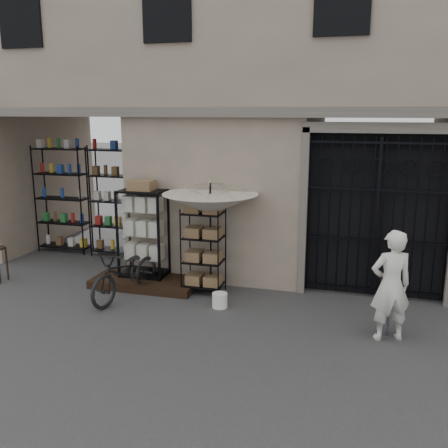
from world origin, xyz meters
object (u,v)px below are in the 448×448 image
(display_cabinet, at_px, (143,238))
(market_umbrella, at_px, (210,198))
(shopkeeper, at_px, (387,339))
(white_bucket, at_px, (220,300))
(steel_bollard, at_px, (385,306))
(bicycle, at_px, (127,298))
(wire_rack, at_px, (204,252))

(display_cabinet, relative_size, market_umbrella, 0.74)
(shopkeeper, bearing_deg, white_bucket, -31.94)
(display_cabinet, relative_size, steel_bollard, 2.07)
(market_umbrella, relative_size, white_bucket, 9.34)
(display_cabinet, distance_m, steel_bollard, 4.57)
(white_bucket, distance_m, shopkeeper, 2.75)
(bicycle, height_order, steel_bollard, bicycle)
(display_cabinet, xyz_separation_m, market_umbrella, (1.38, -0.12, 0.85))
(wire_rack, distance_m, white_bucket, 1.02)
(display_cabinet, height_order, market_umbrella, market_umbrella)
(display_cabinet, bearing_deg, shopkeeper, -0.01)
(steel_bollard, bearing_deg, wire_rack, 163.26)
(wire_rack, height_order, market_umbrella, market_umbrella)
(steel_bollard, bearing_deg, market_umbrella, 161.58)
(steel_bollard, xyz_separation_m, shopkeeper, (0.05, -0.16, -0.44))
(steel_bollard, bearing_deg, bicycle, 175.92)
(white_bucket, bearing_deg, bicycle, -179.41)
(display_cabinet, relative_size, shopkeeper, 1.10)
(wire_rack, bearing_deg, white_bucket, -72.91)
(display_cabinet, height_order, white_bucket, display_cabinet)
(wire_rack, xyz_separation_m, shopkeeper, (3.18, -1.11, -0.78))
(display_cabinet, bearing_deg, market_umbrella, 11.08)
(market_umbrella, distance_m, steel_bollard, 3.44)
(steel_bollard, bearing_deg, display_cabinet, 165.61)
(wire_rack, height_order, steel_bollard, wire_rack)
(wire_rack, relative_size, bicycle, 0.89)
(shopkeeper, bearing_deg, steel_bollard, -95.47)
(white_bucket, bearing_deg, display_cabinet, 155.43)
(steel_bollard, relative_size, shopkeeper, 0.53)
(bicycle, bearing_deg, shopkeeper, 6.17)
(steel_bollard, bearing_deg, shopkeeper, -73.91)
(market_umbrella, distance_m, white_bucket, 1.80)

